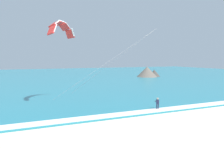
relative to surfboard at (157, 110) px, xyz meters
name	(u,v)px	position (x,y,z in m)	size (l,w,h in m)	color
sea	(65,76)	(0.58, 58.43, 0.07)	(200.00, 120.00, 0.20)	teal
surf_foam	(164,109)	(0.58, -0.57, 0.19)	(200.00, 1.77, 0.04)	white
surfboard	(157,110)	(0.00, 0.00, 0.00)	(0.91, 1.46, 0.09)	#E04C38
kitesurfer	(157,103)	(0.01, 0.02, 0.91)	(0.64, 0.64, 1.69)	#191E38
kite_primary	(61,28)	(-10.56, 8.97, 11.16)	(12.70, 11.18, 10.99)	red
headland_right	(148,72)	(27.14, 43.45, 1.75)	(9.11, 7.56, 3.78)	#47423D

